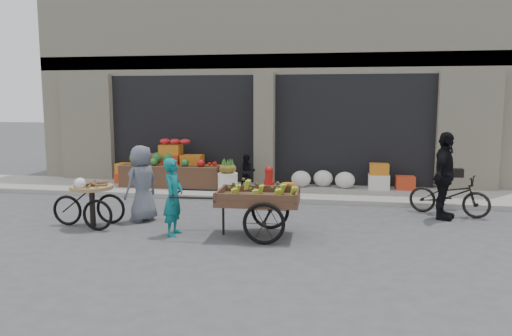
% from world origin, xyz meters
% --- Properties ---
extents(ground, '(80.00, 80.00, 0.00)m').
position_xyz_m(ground, '(0.00, 0.00, 0.00)').
color(ground, '#424244').
rests_on(ground, ground).
extents(sidewalk, '(18.00, 2.20, 0.12)m').
position_xyz_m(sidewalk, '(0.00, 4.10, 0.06)').
color(sidewalk, gray).
rests_on(sidewalk, ground).
extents(building, '(14.00, 6.45, 7.00)m').
position_xyz_m(building, '(0.00, 8.03, 3.37)').
color(building, beige).
rests_on(building, ground).
extents(fruit_display, '(3.10, 1.12, 1.24)m').
position_xyz_m(fruit_display, '(-2.48, 4.38, 0.67)').
color(fruit_display, red).
rests_on(fruit_display, sidewalk).
extents(pineapple_bin, '(0.52, 0.52, 0.50)m').
position_xyz_m(pineapple_bin, '(-0.75, 3.60, 0.37)').
color(pineapple_bin, silver).
rests_on(pineapple_bin, sidewalk).
extents(fire_hydrant, '(0.22, 0.22, 0.71)m').
position_xyz_m(fire_hydrant, '(0.35, 3.55, 0.50)').
color(fire_hydrant, '#A5140F').
rests_on(fire_hydrant, sidewalk).
extents(orange_bucket, '(0.32, 0.32, 0.30)m').
position_xyz_m(orange_bucket, '(0.85, 3.50, 0.27)').
color(orange_bucket, orange).
rests_on(orange_bucket, sidewalk).
extents(right_bay_goods, '(3.35, 0.60, 0.70)m').
position_xyz_m(right_bay_goods, '(2.61, 4.70, 0.41)').
color(right_bay_goods, silver).
rests_on(right_bay_goods, sidewalk).
extents(seated_person, '(0.51, 0.43, 0.93)m').
position_xyz_m(seated_person, '(-0.35, 4.20, 0.58)').
color(seated_person, black).
rests_on(seated_person, sidewalk).
extents(banana_cart, '(2.61, 1.17, 1.07)m').
position_xyz_m(banana_cart, '(0.64, -0.02, 0.78)').
color(banana_cart, brown).
rests_on(banana_cart, ground).
extents(vendor_woman, '(0.36, 0.54, 1.46)m').
position_xyz_m(vendor_woman, '(-0.88, -0.21, 0.73)').
color(vendor_woman, '#0E6B6F').
rests_on(vendor_woman, ground).
extents(tricycle_cart, '(1.42, 0.85, 0.95)m').
position_xyz_m(tricycle_cart, '(-2.70, 0.09, 0.57)').
color(tricycle_cart, '#9E7F51').
rests_on(tricycle_cart, ground).
extents(vendor_grey, '(0.82, 0.93, 1.60)m').
position_xyz_m(vendor_grey, '(-1.89, 0.71, 0.80)').
color(vendor_grey, slate).
rests_on(vendor_grey, ground).
extents(bicycle, '(1.81, 1.19, 0.90)m').
position_xyz_m(bicycle, '(4.54, 2.40, 0.45)').
color(bicycle, black).
rests_on(bicycle, ground).
extents(cyclist, '(0.83, 1.18, 1.86)m').
position_xyz_m(cyclist, '(4.34, 2.00, 0.93)').
color(cyclist, black).
rests_on(cyclist, ground).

